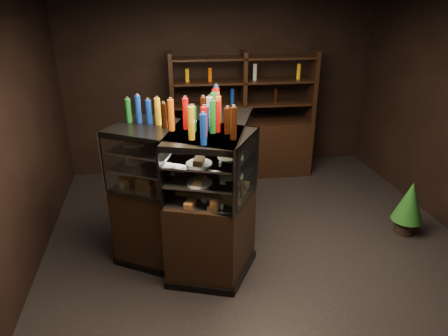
{
  "coord_description": "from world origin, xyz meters",
  "views": [
    {
      "loc": [
        -1.12,
        -3.86,
        2.79
      ],
      "look_at": [
        -0.47,
        -0.29,
        1.19
      ],
      "focal_mm": 32.0,
      "sensor_mm": 36.0,
      "label": 1
    }
  ],
  "objects": [
    {
      "name": "back_shelving",
      "position": [
        0.25,
        2.05,
        0.61
      ],
      "size": [
        2.26,
        0.55,
        2.0
      ],
      "rotation": [
        0.0,
        0.0,
        -0.06
      ],
      "color": "black",
      "rests_on": "ground"
    },
    {
      "name": "ground",
      "position": [
        0.0,
        0.0,
        0.0
      ],
      "size": [
        5.0,
        5.0,
        0.0
      ],
      "primitive_type": "plane",
      "color": "black",
      "rests_on": "ground"
    },
    {
      "name": "potted_conifer",
      "position": [
        1.89,
        -0.03,
        0.45
      ],
      "size": [
        0.37,
        0.37,
        0.79
      ],
      "rotation": [
        0.0,
        0.0,
        0.42
      ],
      "color": "black",
      "rests_on": "ground"
    },
    {
      "name": "display_case",
      "position": [
        -0.72,
        -0.07,
        0.52
      ],
      "size": [
        1.71,
        1.6,
        1.57
      ],
      "rotation": [
        0.0,
        0.0,
        0.33
      ],
      "color": "black",
      "rests_on": "ground"
    },
    {
      "name": "bottles_top",
      "position": [
        -0.72,
        -0.07,
        1.7
      ],
      "size": [
        1.09,
        1.17,
        0.3
      ],
      "color": "black",
      "rests_on": "display_case"
    },
    {
      "name": "room_shell",
      "position": [
        0.0,
        0.0,
        1.94
      ],
      "size": [
        5.02,
        5.02,
        3.01
      ],
      "color": "black",
      "rests_on": "ground"
    },
    {
      "name": "food_display",
      "position": [
        -0.72,
        -0.08,
        1.16
      ],
      "size": [
        1.25,
        1.31,
        0.48
      ],
      "color": "#D37F4C",
      "rests_on": "display_case"
    }
  ]
}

